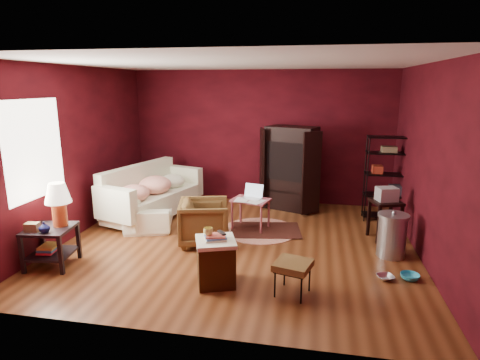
{
  "coord_description": "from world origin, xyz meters",
  "views": [
    {
      "loc": [
        1.18,
        -5.94,
        2.49
      ],
      "look_at": [
        0.0,
        0.2,
        1.0
      ],
      "focal_mm": 30.0,
      "sensor_mm": 36.0,
      "label": 1
    }
  ],
  "objects_px": {
    "hamper": "(216,261)",
    "laptop_desk": "(251,202)",
    "wire_shelving": "(387,175)",
    "armchair": "(204,220)",
    "tv_armoire": "(290,167)",
    "side_table": "(54,217)",
    "sofa": "(152,198)"
  },
  "relations": [
    {
      "from": "side_table",
      "to": "laptop_desk",
      "type": "distance_m",
      "value": 3.13
    },
    {
      "from": "sofa",
      "to": "tv_armoire",
      "type": "xyz_separation_m",
      "value": [
        2.53,
        1.08,
        0.49
      ]
    },
    {
      "from": "sofa",
      "to": "armchair",
      "type": "height_order",
      "value": "sofa"
    },
    {
      "from": "tv_armoire",
      "to": "armchair",
      "type": "bearing_deg",
      "value": -100.01
    },
    {
      "from": "armchair",
      "to": "wire_shelving",
      "type": "bearing_deg",
      "value": -74.05
    },
    {
      "from": "laptop_desk",
      "to": "hamper",
      "type": "bearing_deg",
      "value": -78.79
    },
    {
      "from": "side_table",
      "to": "tv_armoire",
      "type": "distance_m",
      "value": 4.46
    },
    {
      "from": "wire_shelving",
      "to": "side_table",
      "type": "bearing_deg",
      "value": -150.38
    },
    {
      "from": "armchair",
      "to": "hamper",
      "type": "relative_size",
      "value": 1.14
    },
    {
      "from": "hamper",
      "to": "armchair",
      "type": "bearing_deg",
      "value": 111.87
    },
    {
      "from": "side_table",
      "to": "wire_shelving",
      "type": "distance_m",
      "value": 5.65
    },
    {
      "from": "laptop_desk",
      "to": "wire_shelving",
      "type": "relative_size",
      "value": 0.49
    },
    {
      "from": "sofa",
      "to": "tv_armoire",
      "type": "bearing_deg",
      "value": -83.2
    },
    {
      "from": "armchair",
      "to": "laptop_desk",
      "type": "relative_size",
      "value": 1.0
    },
    {
      "from": "sofa",
      "to": "side_table",
      "type": "xyz_separation_m",
      "value": [
        -0.51,
        -2.18,
        0.31
      ]
    },
    {
      "from": "laptop_desk",
      "to": "tv_armoire",
      "type": "distance_m",
      "value": 1.5
    },
    {
      "from": "sofa",
      "to": "tv_armoire",
      "type": "height_order",
      "value": "tv_armoire"
    },
    {
      "from": "armchair",
      "to": "side_table",
      "type": "xyz_separation_m",
      "value": [
        -1.83,
        -1.15,
        0.32
      ]
    },
    {
      "from": "armchair",
      "to": "tv_armoire",
      "type": "bearing_deg",
      "value": -43.87
    },
    {
      "from": "wire_shelving",
      "to": "sofa",
      "type": "bearing_deg",
      "value": -171.87
    },
    {
      "from": "sofa",
      "to": "wire_shelving",
      "type": "height_order",
      "value": "wire_shelving"
    },
    {
      "from": "sofa",
      "to": "side_table",
      "type": "distance_m",
      "value": 2.26
    },
    {
      "from": "wire_shelving",
      "to": "armchair",
      "type": "bearing_deg",
      "value": -151.18
    },
    {
      "from": "laptop_desk",
      "to": "wire_shelving",
      "type": "bearing_deg",
      "value": 35.72
    },
    {
      "from": "sofa",
      "to": "hamper",
      "type": "bearing_deg",
      "value": -158.03
    },
    {
      "from": "side_table",
      "to": "laptop_desk",
      "type": "height_order",
      "value": "side_table"
    },
    {
      "from": "hamper",
      "to": "laptop_desk",
      "type": "relative_size",
      "value": 0.88
    },
    {
      "from": "tv_armoire",
      "to": "side_table",
      "type": "bearing_deg",
      "value": -113.18
    },
    {
      "from": "sofa",
      "to": "hamper",
      "type": "xyz_separation_m",
      "value": [
        1.83,
        -2.32,
        -0.08
      ]
    },
    {
      "from": "tv_armoire",
      "to": "wire_shelving",
      "type": "xyz_separation_m",
      "value": [
        1.81,
        -0.37,
        -0.01
      ]
    },
    {
      "from": "armchair",
      "to": "laptop_desk",
      "type": "height_order",
      "value": "laptop_desk"
    },
    {
      "from": "side_table",
      "to": "hamper",
      "type": "bearing_deg",
      "value": -3.3
    }
  ]
}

